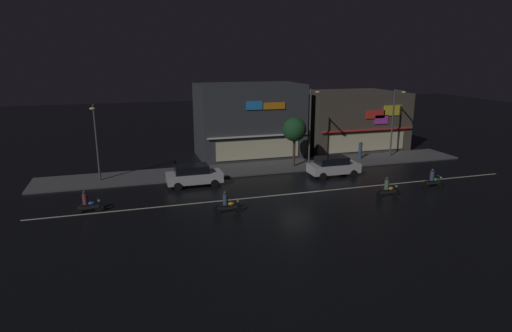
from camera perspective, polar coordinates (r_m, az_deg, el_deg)
The scene contains 17 objects.
ground_plane at distance 32.00m, azimuth 5.56°, elevation -3.65°, with size 140.00×140.00×0.00m, color black.
lane_divider_stripe at distance 32.00m, azimuth 5.56°, elevation -3.64°, with size 37.10×0.16×0.01m, color beige.
sidewalk_far at distance 38.93m, azimuth 1.22°, elevation -0.18°, with size 39.06×4.28×0.14m, color #4C4C4F.
storefront_left_block at distance 48.68m, azimuth 12.15°, elevation 6.05°, with size 10.86×8.46×6.12m.
storefront_center_block at distance 43.15m, azimuth -0.96°, elevation 6.10°, with size 10.22×6.41×7.28m.
streetlamp_west at distance 35.94m, azimuth -20.57°, elevation 3.78°, with size 0.44×1.64×6.13m.
streetlamp_mid at distance 38.85m, azimuth 7.36°, elevation 5.96°, with size 0.44×1.64×6.95m.
streetlamp_east at distance 44.33m, azimuth 17.97°, elevation 6.21°, with size 0.44×1.64×6.64m.
pedestrian_on_sidewalk at distance 43.14m, azimuth 13.74°, elevation 2.07°, with size 0.35×0.35×1.77m.
street_tree at distance 38.51m, azimuth 5.16°, elevation 4.84°, with size 2.15×2.15×4.48m.
parked_car_near_kerb at distance 33.81m, azimuth -8.32°, elevation -1.21°, with size 4.30×1.98×1.67m.
parked_car_trailing at distance 36.81m, azimuth 10.26°, elevation 0.00°, with size 4.30×1.98×1.67m.
motorcycle_lead at distance 35.78m, azimuth 22.50°, elevation -1.70°, with size 1.90×0.60×1.52m.
motorcycle_following at distance 27.78m, azimuth -3.91°, elevation -5.08°, with size 1.90×0.60×1.52m.
motorcycle_opposite_lane at distance 29.91m, azimuth -21.60°, elevation -4.67°, with size 1.90×0.60×1.52m.
motorcycle_trailing_far at distance 32.28m, azimuth 17.13°, elevation -2.91°, with size 1.90×0.60×1.52m.
traffic_cone at distance 34.54m, azimuth -11.28°, elevation -2.03°, with size 0.36×0.36×0.55m, color orange.
Camera 1 is at (-11.84, -28.03, 9.91)m, focal length 30.00 mm.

